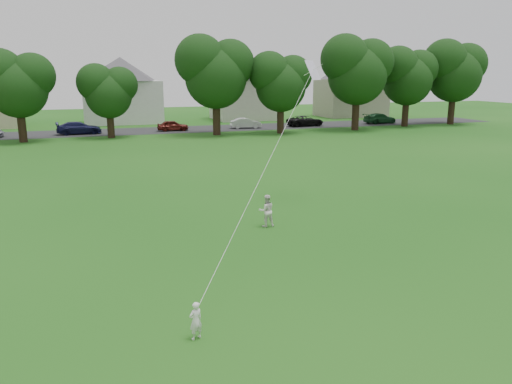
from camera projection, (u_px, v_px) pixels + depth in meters
name	position (u px, v px, depth m)	size (l,w,h in m)	color
ground	(250.00, 285.00, 14.73)	(160.00, 160.00, 0.00)	#175212
street	(130.00, 131.00, 53.47)	(90.00, 7.00, 0.01)	#2D2D30
toddler	(196.00, 321.00, 11.62)	(0.34, 0.22, 0.93)	white
older_boy	(266.00, 211.00, 20.17)	(0.64, 0.50, 1.33)	silver
kite	(274.00, 150.00, 17.48)	(4.63, 6.23, 15.13)	silver
tree_row	(188.00, 71.00, 48.32)	(79.61, 9.08, 10.41)	black
parked_cars	(148.00, 126.00, 52.94)	(65.07, 2.52, 1.28)	black
house_row	(134.00, 84.00, 62.06)	(76.37, 13.45, 9.66)	beige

